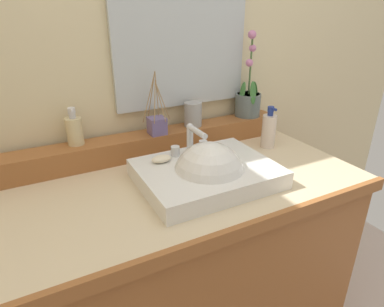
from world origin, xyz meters
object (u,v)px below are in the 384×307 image
(potted_plant, at_px, (248,100))
(reed_diffuser, at_px, (157,125))
(lotion_bottle, at_px, (269,130))
(soap_dispenser, at_px, (74,130))
(tumbler_cup, at_px, (193,114))
(soap_bar, at_px, (161,159))
(sink_basin, at_px, (208,176))

(potted_plant, distance_m, reed_diffuser, 0.46)
(lotion_bottle, bearing_deg, soap_dispenser, 166.28)
(tumbler_cup, height_order, reed_diffuser, reed_diffuser)
(soap_bar, height_order, potted_plant, potted_plant)
(tumbler_cup, bearing_deg, potted_plant, 1.84)
(soap_bar, relative_size, soap_dispenser, 0.51)
(potted_plant, relative_size, tumbler_cup, 3.69)
(potted_plant, bearing_deg, lotion_bottle, -94.85)
(soap_dispenser, distance_m, lotion_bottle, 0.78)
(sink_basin, relative_size, reed_diffuser, 1.84)
(sink_basin, distance_m, tumbler_cup, 0.36)
(soap_bar, relative_size, reed_diffuser, 0.28)
(potted_plant, xyz_separation_m, reed_diffuser, (-0.46, -0.03, -0.04))
(soap_bar, relative_size, potted_plant, 0.19)
(soap_dispenser, relative_size, lotion_bottle, 0.78)
(potted_plant, height_order, tumbler_cup, potted_plant)
(soap_dispenser, relative_size, reed_diffuser, 0.56)
(potted_plant, relative_size, reed_diffuser, 1.52)
(soap_dispenser, xyz_separation_m, tumbler_cup, (0.48, -0.02, -0.00))
(soap_bar, bearing_deg, soap_dispenser, 135.97)
(soap_bar, xyz_separation_m, reed_diffuser, (0.07, 0.20, 0.05))
(sink_basin, relative_size, soap_bar, 6.46)
(tumbler_cup, distance_m, lotion_bottle, 0.33)
(soap_bar, height_order, reed_diffuser, reed_diffuser)
(soap_bar, height_order, lotion_bottle, lotion_bottle)
(tumbler_cup, relative_size, reed_diffuser, 0.41)
(soap_dispenser, xyz_separation_m, reed_diffuser, (0.31, -0.04, -0.02))
(potted_plant, bearing_deg, soap_dispenser, 179.39)
(reed_diffuser, bearing_deg, soap_dispenser, 173.15)
(lotion_bottle, bearing_deg, tumbler_cup, 148.84)
(soap_dispenser, bearing_deg, sink_basin, -42.89)
(soap_bar, distance_m, lotion_bottle, 0.51)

